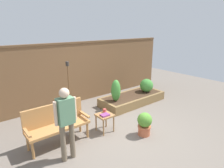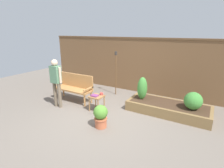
{
  "view_description": "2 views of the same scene",
  "coord_description": "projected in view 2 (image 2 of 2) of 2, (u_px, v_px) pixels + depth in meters",
  "views": [
    {
      "loc": [
        -3.06,
        -3.41,
        2.67
      ],
      "look_at": [
        0.5,
        1.01,
        0.97
      ],
      "focal_mm": 31.03,
      "sensor_mm": 36.0,
      "label": 1
    },
    {
      "loc": [
        2.64,
        -3.85,
        2.4
      ],
      "look_at": [
        -0.16,
        0.87,
        0.73
      ],
      "focal_mm": 28.25,
      "sensor_mm": 36.0,
      "label": 2
    }
  ],
  "objects": [
    {
      "name": "side_table",
      "position": [
        97.0,
        98.0,
        5.43
      ],
      "size": [
        0.4,
        0.4,
        0.48
      ],
      "color": "#9E7042",
      "rests_on": "ground_plane"
    },
    {
      "name": "ground_plane",
      "position": [
        102.0,
        116.0,
        5.15
      ],
      "size": [
        14.0,
        14.0,
        0.0
      ],
      "primitive_type": "plane",
      "color": "#70665B"
    },
    {
      "name": "shrub_near_bench",
      "position": [
        142.0,
        88.0,
        5.54
      ],
      "size": [
        0.31,
        0.31,
        0.72
      ],
      "color": "brown",
      "rests_on": "raised_planter_bed"
    },
    {
      "name": "garden_bench",
      "position": [
        74.0,
        85.0,
        6.21
      ],
      "size": [
        1.44,
        0.48,
        0.94
      ],
      "color": "#B77F47",
      "rests_on": "ground_plane"
    },
    {
      "name": "tiki_torch",
      "position": [
        116.0,
        65.0,
        6.59
      ],
      "size": [
        0.1,
        0.1,
        1.67
      ],
      "color": "brown",
      "rests_on": "ground_plane"
    },
    {
      "name": "fence_back",
      "position": [
        138.0,
        65.0,
        6.98
      ],
      "size": [
        8.4,
        0.14,
        2.16
      ],
      "color": "brown",
      "rests_on": "ground_plane"
    },
    {
      "name": "cup_on_table",
      "position": [
        101.0,
        94.0,
        5.45
      ],
      "size": [
        0.12,
        0.09,
        0.09
      ],
      "color": "#CC4C47",
      "rests_on": "side_table"
    },
    {
      "name": "shrub_far_corner",
      "position": [
        193.0,
        101.0,
        4.85
      ],
      "size": [
        0.49,
        0.49,
        0.49
      ],
      "color": "brown",
      "rests_on": "raised_planter_bed"
    },
    {
      "name": "book_on_table",
      "position": [
        95.0,
        96.0,
        5.37
      ],
      "size": [
        0.22,
        0.18,
        0.04
      ],
      "primitive_type": "cube",
      "rotation": [
        0.0,
        0.0,
        -0.03
      ],
      "color": "#7F3875",
      "rests_on": "side_table"
    },
    {
      "name": "raised_planter_bed",
      "position": [
        168.0,
        108.0,
        5.33
      ],
      "size": [
        2.4,
        1.0,
        0.3
      ],
      "color": "olive",
      "rests_on": "ground_plane"
    },
    {
      "name": "potted_boxwood",
      "position": [
        101.0,
        115.0,
        4.48
      ],
      "size": [
        0.37,
        0.37,
        0.6
      ],
      "color": "#C66642",
      "rests_on": "ground_plane"
    },
    {
      "name": "person_by_bench",
      "position": [
        56.0,
        79.0,
        5.54
      ],
      "size": [
        0.47,
        0.2,
        1.56
      ],
      "color": "#70604C",
      "rests_on": "ground_plane"
    }
  ]
}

